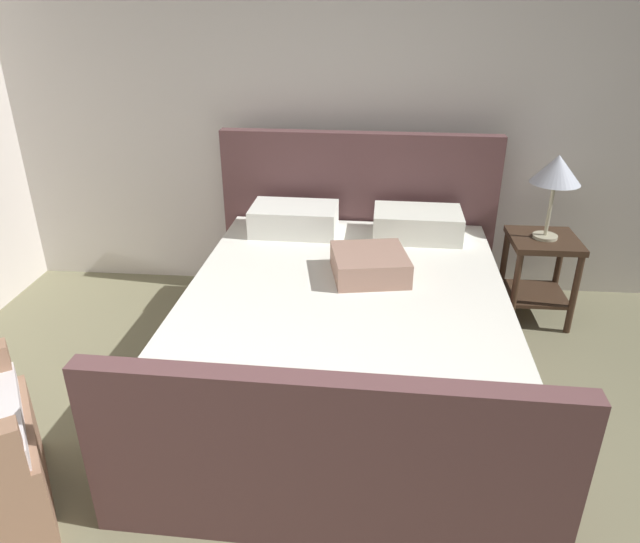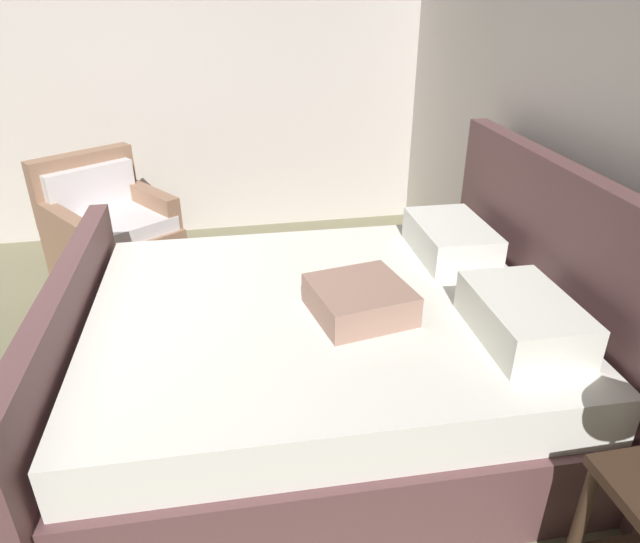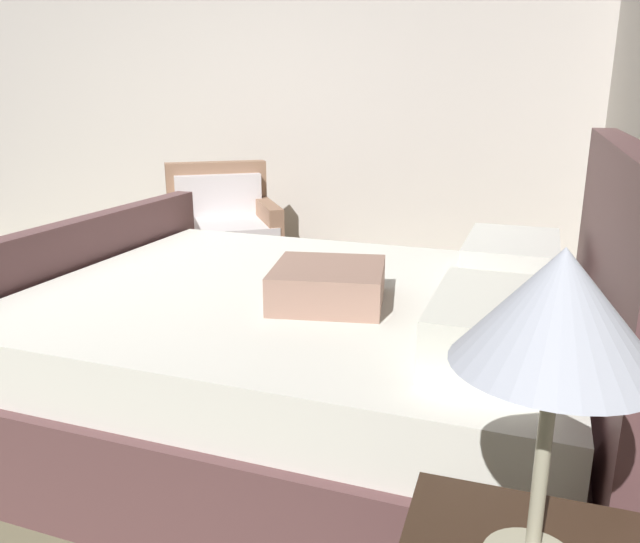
% 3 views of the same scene
% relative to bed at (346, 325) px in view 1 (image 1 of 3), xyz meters
% --- Properties ---
extents(wall_back, '(5.07, 0.12, 2.61)m').
position_rel_bed_xyz_m(wall_back, '(-0.04, 1.31, 0.96)').
color(wall_back, silver).
rests_on(wall_back, ground).
extents(bed, '(1.97, 2.37, 1.22)m').
position_rel_bed_xyz_m(bed, '(0.00, 0.00, 0.00)').
color(bed, brown).
rests_on(bed, ground).
extents(nightstand_right, '(0.44, 0.44, 0.60)m').
position_rel_bed_xyz_m(nightstand_right, '(1.27, 0.82, 0.05)').
color(nightstand_right, '#3A281B').
rests_on(nightstand_right, ground).
extents(table_lamp_right, '(0.31, 0.31, 0.55)m').
position_rel_bed_xyz_m(table_lamp_right, '(1.27, 0.82, 0.70)').
color(table_lamp_right, '#B7B293').
rests_on(table_lamp_right, nightstand_right).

